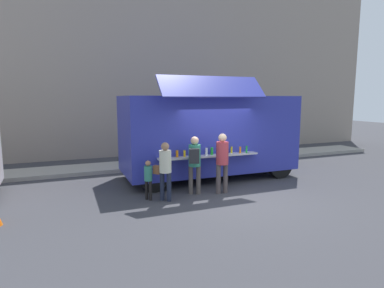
{
  "coord_description": "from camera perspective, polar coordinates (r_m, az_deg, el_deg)",
  "views": [
    {
      "loc": [
        -4.5,
        -7.76,
        2.83
      ],
      "look_at": [
        -0.5,
        2.09,
        1.3
      ],
      "focal_mm": 29.84,
      "sensor_mm": 36.0,
      "label": 1
    }
  ],
  "objects": [
    {
      "name": "trash_bin",
      "position": [
        15.56,
        13.0,
        -0.88
      ],
      "size": [
        0.6,
        0.6,
        0.87
      ],
      "primitive_type": "cylinder",
      "color": "#2D5B3A",
      "rests_on": "ground"
    },
    {
      "name": "customer_front_ordering",
      "position": [
        9.5,
        5.42,
        -2.48
      ],
      "size": [
        0.38,
        0.37,
        1.8
      ],
      "rotation": [
        0.0,
        0.0,
        1.57
      ],
      "color": "#4F4343",
      "rests_on": "ground"
    },
    {
      "name": "customer_rear_waiting",
      "position": [
        8.82,
        -4.87,
        -4.0
      ],
      "size": [
        0.46,
        0.48,
        1.64
      ],
      "rotation": [
        0.0,
        0.0,
        0.75
      ],
      "color": "#1D2337",
      "rests_on": "ground"
    },
    {
      "name": "food_truck_main",
      "position": [
        11.37,
        3.04,
        1.9
      ],
      "size": [
        6.03,
        3.18,
        3.51
      ],
      "rotation": [
        0.0,
        0.0,
        -0.01
      ],
      "color": "#2B33A0",
      "rests_on": "ground"
    },
    {
      "name": "customer_mid_with_backpack",
      "position": [
        9.33,
        0.46,
        -2.77
      ],
      "size": [
        0.46,
        0.56,
        1.73
      ],
      "rotation": [
        0.0,
        0.0,
        1.15
      ],
      "color": "#4E4641",
      "rests_on": "ground"
    },
    {
      "name": "curb_strip",
      "position": [
        13.17,
        -18.17,
        -4.3
      ],
      "size": [
        28.0,
        1.6,
        0.15
      ],
      "primitive_type": "cube",
      "color": "#9E998E",
      "rests_on": "ground"
    },
    {
      "name": "child_near_queue",
      "position": [
        9.0,
        -7.82,
        -5.77
      ],
      "size": [
        0.23,
        0.23,
        1.12
      ],
      "rotation": [
        0.0,
        0.0,
        0.59
      ],
      "color": "black",
      "rests_on": "ground"
    },
    {
      "name": "ground_plane",
      "position": [
        9.41,
        7.75,
        -9.4
      ],
      "size": [
        60.0,
        60.0,
        0.0
      ],
      "primitive_type": "plane",
      "color": "#38383D"
    },
    {
      "name": "building_behind",
      "position": [
        16.96,
        -16.4,
        14.64
      ],
      "size": [
        32.0,
        2.4,
        9.66
      ],
      "primitive_type": "cube",
      "color": "gray",
      "rests_on": "ground"
    }
  ]
}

